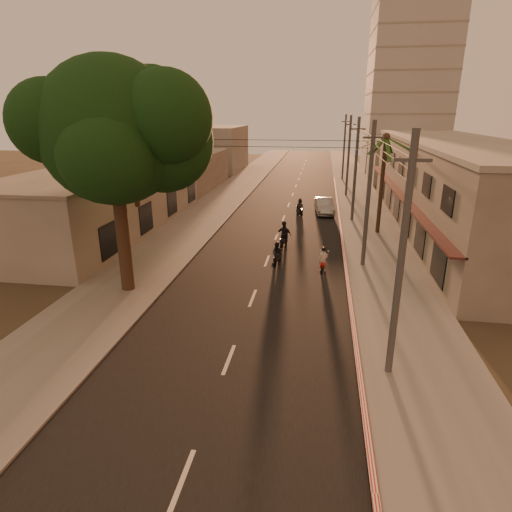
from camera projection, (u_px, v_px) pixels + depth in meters
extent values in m
plane|color=#383023|center=(246.00, 315.00, 20.93)|extent=(160.00, 160.00, 0.00)
cube|color=black|center=(284.00, 218.00, 39.63)|extent=(10.00, 140.00, 0.02)
cube|color=slate|center=(366.00, 221.00, 38.54)|extent=(5.00, 140.00, 0.12)
cube|color=slate|center=(205.00, 215.00, 40.69)|extent=(5.00, 140.00, 0.12)
cube|color=red|center=(341.00, 234.00, 34.19)|extent=(0.20, 60.00, 0.20)
cube|color=gray|center=(454.00, 188.00, 34.62)|extent=(8.00, 34.00, 7.00)
cube|color=#9E998E|center=(461.00, 142.00, 33.44)|extent=(8.20, 34.20, 0.30)
cube|color=#421C1A|center=(399.00, 192.00, 35.37)|extent=(0.80, 34.00, 0.12)
cube|color=#9E998E|center=(108.00, 200.00, 35.23)|extent=(8.00, 24.00, 5.00)
cube|color=gray|center=(105.00, 168.00, 34.39)|extent=(8.20, 24.20, 0.20)
cube|color=#B7B5B2|center=(409.00, 80.00, 66.47)|extent=(12.00, 12.00, 28.00)
cylinder|color=black|center=(123.00, 239.00, 22.84)|extent=(0.70, 0.70, 6.00)
cylinder|color=black|center=(136.00, 182.00, 22.13)|extent=(1.22, 2.17, 3.04)
cylinder|color=black|center=(103.00, 179.00, 21.61)|extent=(1.31, 1.49, 2.73)
sphere|color=black|center=(112.00, 132.00, 21.06)|extent=(7.20, 7.20, 7.20)
sphere|color=black|center=(163.00, 141.00, 21.84)|extent=(5.20, 5.20, 5.20)
sphere|color=black|center=(87.00, 137.00, 22.16)|extent=(4.80, 4.80, 4.80)
sphere|color=black|center=(108.00, 154.00, 19.58)|extent=(4.60, 4.60, 4.60)
sphere|color=black|center=(166.00, 117.00, 19.93)|extent=(4.40, 4.40, 4.40)
sphere|color=black|center=(51.00, 122.00, 20.12)|extent=(4.00, 4.00, 4.00)
sphere|color=black|center=(152.00, 108.00, 22.77)|extent=(4.40, 4.40, 4.40)
cylinder|color=black|center=(381.00, 187.00, 33.51)|extent=(0.32, 0.32, 7.60)
sphere|color=black|center=(386.00, 137.00, 32.28)|extent=(0.60, 0.60, 0.60)
cylinder|color=#38383A|center=(401.00, 263.00, 14.84)|extent=(0.26, 0.26, 9.00)
cube|color=#38383A|center=(413.00, 160.00, 13.71)|extent=(1.20, 0.12, 0.12)
cylinder|color=#38383A|center=(368.00, 197.00, 26.06)|extent=(0.26, 0.26, 9.00)
cube|color=#38383A|center=(373.00, 138.00, 24.93)|extent=(1.20, 0.12, 0.12)
cylinder|color=#38383A|center=(355.00, 171.00, 37.29)|extent=(0.26, 0.26, 9.00)
cube|color=#38383A|center=(358.00, 129.00, 36.15)|extent=(1.20, 0.12, 0.12)
cylinder|color=#38383A|center=(348.00, 157.00, 48.51)|extent=(0.26, 0.26, 9.00)
cube|color=#38383A|center=(351.00, 124.00, 47.38)|extent=(1.20, 0.12, 0.12)
cylinder|color=#38383A|center=(344.00, 148.00, 59.73)|extent=(0.26, 0.26, 9.00)
cube|color=#38383A|center=(346.00, 122.00, 58.60)|extent=(1.20, 0.12, 0.12)
cube|color=#9E998E|center=(400.00, 159.00, 60.03)|extent=(8.00, 14.00, 6.00)
cube|color=#9E998E|center=(184.00, 171.00, 54.03)|extent=(8.00, 14.00, 4.40)
cube|color=#9E998E|center=(217.00, 149.00, 70.44)|extent=(8.00, 14.00, 7.00)
cylinder|color=black|center=(324.00, 264.00, 27.14)|extent=(0.13, 0.50, 0.49)
cylinder|color=black|center=(322.00, 270.00, 26.13)|extent=(0.13, 0.50, 0.49)
cube|color=#AD0F0D|center=(323.00, 264.00, 26.49)|extent=(0.33, 0.99, 0.27)
cube|color=#AD0F0D|center=(324.00, 259.00, 26.86)|extent=(0.27, 0.11, 0.53)
cylinder|color=silver|center=(324.00, 254.00, 26.85)|extent=(0.49, 0.08, 0.04)
imported|color=beige|center=(323.00, 260.00, 26.41)|extent=(0.60, 0.45, 1.48)
sphere|color=black|center=(324.00, 249.00, 26.19)|extent=(0.27, 0.27, 0.27)
sphere|color=silver|center=(320.00, 251.00, 26.82)|extent=(0.11, 0.11, 0.11)
sphere|color=silver|center=(328.00, 251.00, 26.71)|extent=(0.11, 0.11, 0.11)
cylinder|color=black|center=(280.00, 258.00, 28.22)|extent=(0.17, 0.50, 0.49)
cylinder|color=black|center=(275.00, 264.00, 27.22)|extent=(0.17, 0.50, 0.49)
cube|color=black|center=(277.00, 258.00, 27.58)|extent=(0.40, 1.00, 0.26)
cube|color=black|center=(279.00, 254.00, 27.94)|extent=(0.28, 0.13, 0.53)
cylinder|color=silver|center=(279.00, 249.00, 27.93)|extent=(0.48, 0.12, 0.04)
imported|color=black|center=(277.00, 254.00, 27.50)|extent=(0.90, 0.79, 1.48)
sphere|color=black|center=(277.00, 244.00, 27.28)|extent=(0.26, 0.26, 0.26)
cylinder|color=black|center=(286.00, 240.00, 31.88)|extent=(0.20, 0.63, 0.62)
cylinder|color=black|center=(282.00, 246.00, 30.63)|extent=(0.20, 0.63, 0.62)
cube|color=black|center=(284.00, 239.00, 31.08)|extent=(0.48, 1.25, 0.33)
cube|color=black|center=(285.00, 235.00, 31.53)|extent=(0.34, 0.16, 0.66)
cylinder|color=silver|center=(286.00, 230.00, 31.53)|extent=(0.61, 0.13, 0.04)
imported|color=black|center=(284.00, 235.00, 30.98)|extent=(1.22, 0.76, 1.86)
sphere|color=black|center=(284.00, 223.00, 30.69)|extent=(0.33, 0.33, 0.33)
cylinder|color=black|center=(297.00, 211.00, 41.38)|extent=(0.28, 0.51, 0.51)
cylinder|color=black|center=(301.00, 214.00, 40.33)|extent=(0.28, 0.51, 0.51)
cube|color=black|center=(300.00, 210.00, 40.71)|extent=(0.62, 1.02, 0.27)
cube|color=black|center=(298.00, 208.00, 41.08)|extent=(0.29, 0.19, 0.55)
cylinder|color=silver|center=(298.00, 204.00, 41.08)|extent=(0.48, 0.23, 0.04)
imported|color=black|center=(300.00, 207.00, 40.62)|extent=(1.10, 1.02, 1.53)
sphere|color=black|center=(300.00, 200.00, 40.39)|extent=(0.27, 0.27, 0.27)
imported|color=gray|center=(324.00, 206.00, 41.25)|extent=(2.57, 4.83, 1.48)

